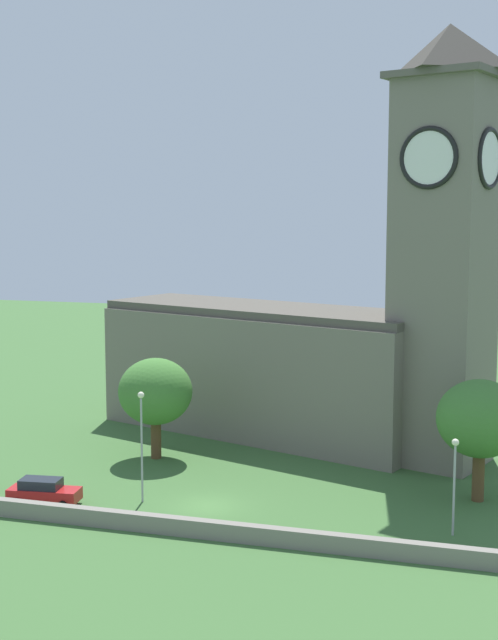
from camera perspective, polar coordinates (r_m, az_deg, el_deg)
ground_plane at (r=73.09m, az=1.23°, el=-8.28°), size 200.00×200.00×0.00m
church at (r=73.69m, az=4.34°, el=-0.98°), size 35.64×19.30×33.00m
quay_barrier at (r=54.38m, az=-4.64°, el=-13.20°), size 44.75×0.70×1.08m
car_red at (r=60.81m, az=-13.21°, el=-10.80°), size 4.91×2.47×1.75m
streetlamp_west_mid at (r=59.11m, az=-7.00°, el=-7.07°), size 0.44×0.44×7.52m
streetlamp_central at (r=54.39m, az=13.21°, el=-9.44°), size 0.44×0.44×5.96m
tree_by_tower at (r=69.18m, az=-6.10°, el=-4.67°), size 5.80×5.80×7.98m
tree_riverside_west at (r=60.73m, az=14.78°, el=-6.25°), size 5.81×5.81×8.27m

